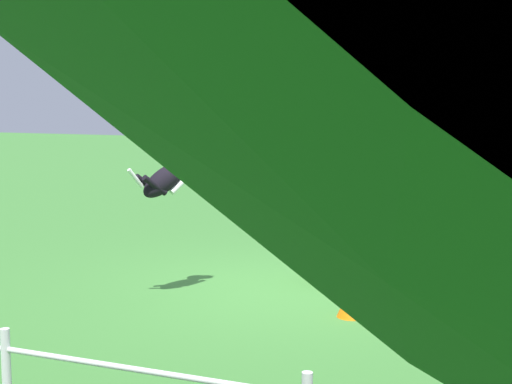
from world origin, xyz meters
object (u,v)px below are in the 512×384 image
frisbee_flying (180,153)px  training_cone (352,300)px  dog (168,178)px  frisbee_held (316,238)px  person (330,227)px

frisbee_flying → training_cone: frisbee_flying is taller
dog → frisbee_held: bearing=-24.8°
training_cone → frisbee_held: bearing=-54.4°
frisbee_flying → training_cone: size_ratio=0.71×
person → training_cone: size_ratio=3.59×
person → training_cone: (-0.70, 1.44, -0.52)m
person → frisbee_flying: frisbee_flying is taller
person → frisbee_flying: bearing=0.6°
dog → frisbee_flying: bearing=7.1°
frisbee_flying → frisbee_held: size_ratio=1.15×
person → dog: 2.23m
person → frisbee_held: person is taller
frisbee_flying → training_cone: 2.56m
person → frisbee_flying: size_ratio=5.08×
person → dog: size_ratio=1.36×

